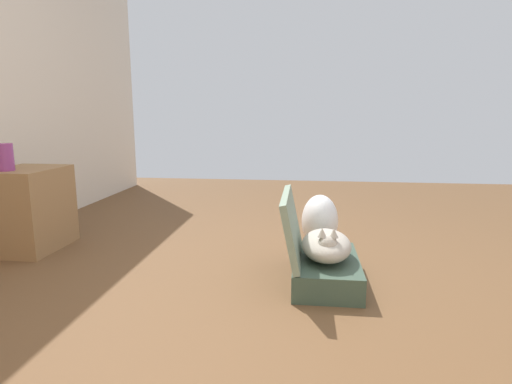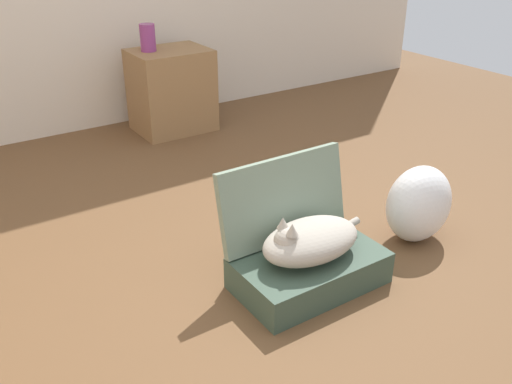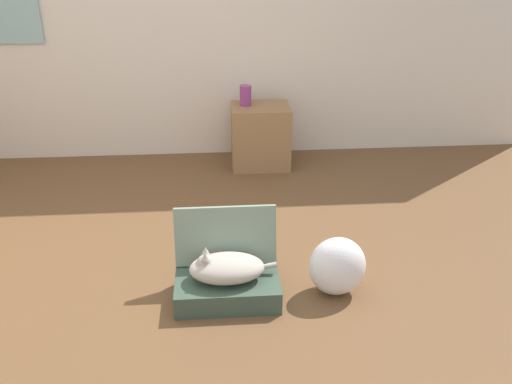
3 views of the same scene
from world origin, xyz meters
TOP-DOWN VIEW (x-y plane):
  - ground_plane at (0.00, 0.00)m, footprint 7.68×7.68m
  - wall_back at (-0.00, 2.26)m, footprint 6.40×0.15m
  - suitcase_base at (0.14, -0.18)m, footprint 0.62×0.36m
  - suitcase_lid at (0.14, 0.01)m, footprint 0.62×0.11m
  - cat at (0.13, -0.18)m, footprint 0.52×0.27m
  - plastic_bag_white at (0.80, -0.17)m, footprint 0.34×0.26m
  - side_table at (0.51, 1.85)m, footprint 0.52×0.41m
  - vase_tall at (0.38, 1.89)m, footprint 0.10×0.10m

SIDE VIEW (x-z plane):
  - ground_plane at x=0.00m, z-range 0.00..0.00m
  - suitcase_base at x=0.14m, z-range 0.00..0.14m
  - plastic_bag_white at x=0.80m, z-range 0.00..0.37m
  - cat at x=0.13m, z-range 0.12..0.32m
  - side_table at x=0.51m, z-range 0.00..0.57m
  - suitcase_lid at x=0.14m, z-range 0.14..0.51m
  - vase_tall at x=0.38m, z-range 0.57..0.75m
  - wall_back at x=0.00m, z-range 0.00..2.60m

